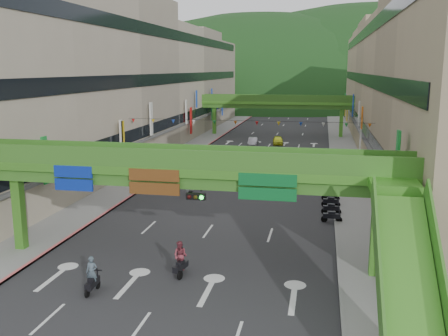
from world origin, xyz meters
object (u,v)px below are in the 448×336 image
Objects in this scene: scooter_rider_mid at (180,258)px; pedestrian_red at (392,252)px; car_silver at (253,142)px; car_yellow at (278,140)px; scooter_rider_near at (92,276)px; overpass_near at (197,182)px.

scooter_rider_mid is 12.60m from pedestrian_red.
scooter_rider_mid is at bearing -89.72° from car_silver.
pedestrian_red reaches higher than car_yellow.
scooter_rider_mid is 0.52× the size of car_silver.
scooter_rider_mid reaches higher than scooter_rider_near.
scooter_rider_near is 0.98× the size of scooter_rider_mid.
scooter_rider_near is 17.35m from pedestrian_red.
overpass_near reaches higher than car_silver.
car_yellow reaches higher than car_silver.
pedestrian_red is at bearing -74.76° from car_silver.
car_yellow is at bearing 26.69° from car_silver.
car_silver is at bearing 93.95° from overpass_near.
overpass_near is at bearing -88.80° from car_silver.
car_silver is (-2.58, 48.75, -0.41)m from scooter_rider_mid.
overpass_near is 4.42m from scooter_rider_mid.
scooter_rider_near is 0.51× the size of car_silver.
car_silver is 47.08m from pedestrian_red.
overpass_near reaches higher than car_yellow.
overpass_near is 49.63m from car_yellow.
scooter_rider_near is at bearing -153.61° from pedestrian_red.
scooter_rider_near is 0.52× the size of car_yellow.
overpass_near is 7.66m from scooter_rider_near.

